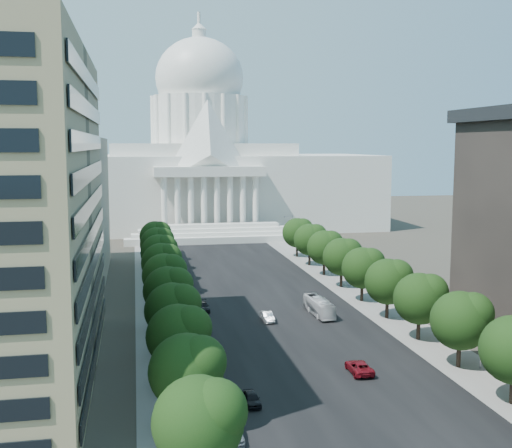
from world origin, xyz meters
TOP-DOWN VIEW (x-y plane):
  - road_asphalt at (0.00, 90.00)m, footprint 30.00×260.00m
  - sidewalk_left at (-19.00, 90.00)m, footprint 8.00×260.00m
  - sidewalk_right at (19.00, 90.00)m, footprint 8.00×260.00m
  - capitol at (0.00, 184.89)m, footprint 120.00×56.00m
  - office_block_left_far at (-48.00, 100.00)m, footprint 38.00×52.00m
  - tree_l_a at (-17.66, 11.81)m, footprint 7.79×7.60m
  - tree_l_b at (-17.66, 23.81)m, footprint 7.79×7.60m
  - tree_l_c at (-17.66, 35.81)m, footprint 7.79×7.60m
  - tree_l_d at (-17.66, 47.81)m, footprint 7.79×7.60m
  - tree_l_e at (-17.66, 59.81)m, footprint 7.79×7.60m
  - tree_l_f at (-17.66, 71.81)m, footprint 7.79×7.60m
  - tree_l_g at (-17.66, 83.81)m, footprint 7.79×7.60m
  - tree_l_h at (-17.66, 95.81)m, footprint 7.79×7.60m
  - tree_l_i at (-17.66, 107.81)m, footprint 7.79×7.60m
  - tree_l_j at (-17.66, 119.81)m, footprint 7.79×7.60m
  - tree_r_c at (18.34, 35.81)m, footprint 7.79×7.60m
  - tree_r_d at (18.34, 47.81)m, footprint 7.79×7.60m
  - tree_r_e at (18.34, 59.81)m, footprint 7.79×7.60m
  - tree_r_f at (18.34, 71.81)m, footprint 7.79×7.60m
  - tree_r_g at (18.34, 83.81)m, footprint 7.79×7.60m
  - tree_r_h at (18.34, 95.81)m, footprint 7.79×7.60m
  - tree_r_i at (18.34, 107.81)m, footprint 7.79×7.60m
  - tree_r_j at (18.34, 119.81)m, footprint 7.79×7.60m
  - streetlight_b at (19.90, 35.00)m, footprint 2.61×0.44m
  - streetlight_c at (19.90, 60.00)m, footprint 2.61×0.44m
  - streetlight_d at (19.90, 85.00)m, footprint 2.61×0.44m
  - streetlight_e at (19.90, 110.00)m, footprint 2.61×0.44m
  - streetlight_f at (19.90, 135.00)m, footprint 2.61×0.44m
  - car_dark_a at (-10.48, 29.01)m, footprint 1.80×4.21m
  - car_silver at (-1.88, 61.76)m, footprint 1.72×4.63m
  - car_red at (4.60, 36.19)m, footprint 2.67×5.59m
  - car_dark_b at (-11.53, 70.06)m, footprint 2.14×5.25m
  - car_parked at (-13.77, 21.00)m, footprint 2.09×4.91m
  - city_bus at (7.48, 63.96)m, footprint 2.83×10.46m

SIDE VIEW (x-z plane):
  - road_asphalt at x=0.00m, z-range -0.01..0.01m
  - sidewalk_left at x=-19.00m, z-range -0.01..0.01m
  - sidewalk_right at x=19.00m, z-range -0.01..0.01m
  - car_dark_a at x=-10.48m, z-range 0.00..1.42m
  - car_silver at x=-1.88m, z-range 0.00..1.51m
  - car_dark_b at x=-11.53m, z-range 0.00..1.52m
  - car_red at x=4.60m, z-range 0.00..1.54m
  - car_parked at x=-13.77m, z-range 0.00..1.66m
  - city_bus at x=7.48m, z-range 0.00..2.89m
  - streetlight_b at x=19.90m, z-range 1.32..10.32m
  - streetlight_c at x=19.90m, z-range 1.32..10.32m
  - streetlight_d at x=19.90m, z-range 1.32..10.32m
  - streetlight_e at x=19.90m, z-range 1.32..10.32m
  - streetlight_f at x=19.90m, z-range 1.32..10.32m
  - tree_l_a at x=-17.66m, z-range 1.47..11.44m
  - tree_l_b at x=-17.66m, z-range 1.47..11.44m
  - tree_l_c at x=-17.66m, z-range 1.47..11.44m
  - tree_l_d at x=-17.66m, z-range 1.47..11.44m
  - tree_l_e at x=-17.66m, z-range 1.47..11.44m
  - tree_l_f at x=-17.66m, z-range 1.47..11.44m
  - tree_l_g at x=-17.66m, z-range 1.47..11.44m
  - tree_l_h at x=-17.66m, z-range 1.47..11.44m
  - tree_l_i at x=-17.66m, z-range 1.47..11.44m
  - tree_l_j at x=-17.66m, z-range 1.47..11.44m
  - tree_r_c at x=18.34m, z-range 1.47..11.44m
  - tree_r_d at x=18.34m, z-range 1.47..11.44m
  - tree_r_e at x=18.34m, z-range 1.47..11.44m
  - tree_r_f at x=18.34m, z-range 1.47..11.44m
  - tree_r_g at x=18.34m, z-range 1.47..11.44m
  - tree_r_h at x=18.34m, z-range 1.47..11.44m
  - tree_r_i at x=18.34m, z-range 1.47..11.44m
  - tree_r_j at x=18.34m, z-range 1.47..11.44m
  - office_block_left_far at x=-48.00m, z-range 0.00..30.00m
  - capitol at x=0.00m, z-range -16.49..56.51m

